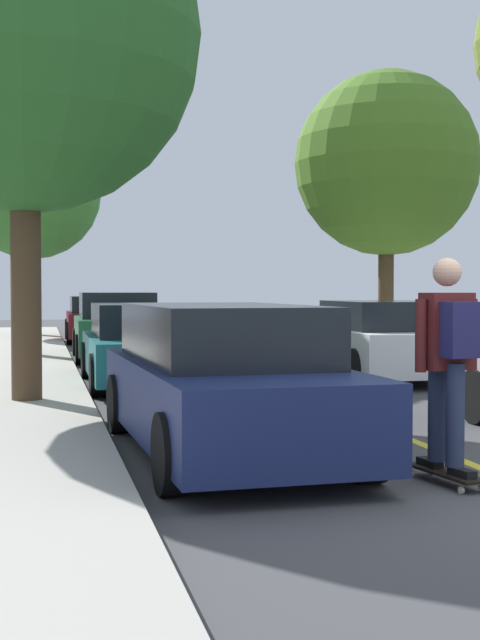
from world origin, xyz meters
name	(u,v)px	position (x,y,z in m)	size (l,w,h in m)	color
center_line	(365,421)	(0.00, 4.00, 0.00)	(0.12, 39.20, 0.01)	gold
parked_car_left_nearest	(223,380)	(-2.06, 2.39, 0.71)	(1.97, 4.50, 1.42)	navy
parked_car_left_near	(147,346)	(-2.06, 8.48, 0.65)	(2.01, 4.16, 1.33)	#196066
parked_car_left_far	(117,327)	(-2.05, 14.01, 0.72)	(1.96, 4.07, 1.49)	#1E5B33
parked_car_left_farthest	(97,319)	(-2.06, 20.83, 0.68)	(1.90, 4.36, 1.36)	maroon
parked_car_right_near	(381,341)	(2.05, 8.59, 0.67)	(2.07, 4.30, 1.37)	white
street_tree_left_nearest	(24,36)	(-3.93, 5.89, 4.81)	(4.56, 4.56, 6.97)	#4C3823
street_tree_left_near	(29,110)	(-3.93, 13.79, 5.43)	(4.01, 4.01, 7.33)	brown
street_tree_left_far	(32,191)	(-3.93, 22.44, 4.62)	(4.28, 4.28, 6.64)	#4C3823
street_tree_right_near	(387,164)	(3.93, 12.93, 4.39)	(4.16, 4.16, 6.35)	#4C3823
skateboard	(445,473)	(-0.58, 0.69, 0.09)	(0.35, 0.86, 0.10)	black
skateboarder	(449,351)	(-0.58, 0.65, 1.08)	(0.59, 0.71, 1.72)	black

